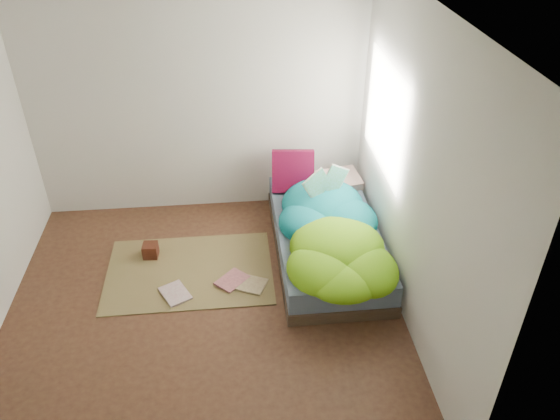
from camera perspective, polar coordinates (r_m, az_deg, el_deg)
The scene contains 12 objects.
ground at distance 5.01m, azimuth -7.91°, elevation -10.33°, with size 3.50×3.50×0.00m, color #422519.
room_walls at distance 4.06m, azimuth -9.50°, elevation 6.41°, with size 3.54×3.54×2.62m.
bed at distance 5.51m, azimuth 4.83°, elevation -3.02°, with size 1.00×2.00×0.34m.
duvet at distance 5.14m, azimuth 5.43°, elevation -1.44°, with size 0.96×1.84×0.34m, color #08777B, non-canonical shape.
rug at distance 5.43m, azimuth -9.41°, elevation -6.30°, with size 1.60×1.10×0.01m, color brown.
pillow_floral at distance 6.00m, azimuth 5.78°, elevation 2.97°, with size 0.54×0.33×0.12m, color silver.
pillow_magenta at distance 5.84m, azimuth 1.36°, elevation 4.09°, with size 0.45×0.14×0.45m, color #46041C.
open_book at distance 5.33m, azimuth 4.93°, elevation 3.86°, with size 0.43×0.09×0.26m, color #287D2A, non-canonical shape.
wooden_box at distance 5.63m, azimuth -13.37°, elevation -4.12°, with size 0.14×0.14×0.14m, color #34170B.
floor_book_a at distance 5.16m, azimuth -12.00°, elevation -8.99°, with size 0.22×0.30×0.02m, color beige.
floor_book_b at distance 5.30m, azimuth -5.90°, elevation -6.85°, with size 0.22×0.29×0.03m, color #C16F73.
floor_book_c at distance 5.12m, azimuth -3.78°, elevation -8.53°, with size 0.23×0.32×0.02m, color tan.
Camera 1 is at (0.32, -3.60, 3.48)m, focal length 35.00 mm.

